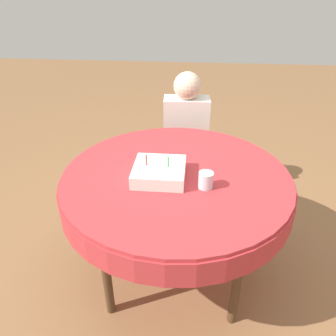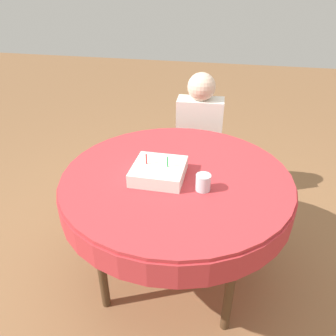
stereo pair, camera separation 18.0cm
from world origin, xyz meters
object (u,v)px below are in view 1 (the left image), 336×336
object	(u,v)px
person	(186,126)
drinking_glass	(206,180)
chair	(185,144)
birthday_cake	(159,172)

from	to	relation	value
person	drinking_glass	distance (m)	1.03
chair	person	bearing A→B (deg)	-90.00
person	birthday_cake	size ratio (longest dim) A/B	3.90
birthday_cake	drinking_glass	bearing A→B (deg)	-16.15
chair	person	size ratio (longest dim) A/B	0.77
chair	drinking_glass	world-z (taller)	drinking_glass
person	birthday_cake	bearing A→B (deg)	-99.70
person	drinking_glass	xyz separation A→B (m)	(0.14, -1.01, 0.14)
chair	drinking_glass	bearing A→B (deg)	-85.42
birthday_cake	drinking_glass	world-z (taller)	birthday_cake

